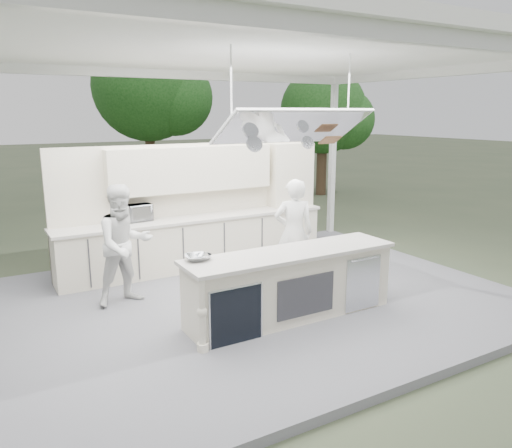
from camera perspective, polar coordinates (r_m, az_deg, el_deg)
ground at (r=7.82m, az=-1.03°, el=-9.33°), size 90.00×90.00×0.00m
stage_deck at (r=7.80m, az=-1.03°, el=-8.92°), size 8.00×6.00×0.12m
tent at (r=7.28m, az=-1.08°, el=18.84°), size 8.20×6.20×3.86m
demo_island at (r=6.97m, az=3.91°, el=-6.92°), size 3.10×0.79×0.95m
back_counter at (r=9.26m, az=-6.76°, el=-2.00°), size 5.08×0.72×0.95m
back_wall_unit at (r=9.43m, az=-4.95°, el=4.37°), size 5.05×0.48×2.25m
tree_cluster at (r=16.46m, az=-18.81°, el=13.28°), size 19.55×9.40×5.85m
head_chef at (r=8.18m, az=4.33°, el=-0.97°), size 0.76×0.65×1.77m
sous_chef at (r=7.61m, az=-14.79°, el=-2.31°), size 0.95×0.79×1.79m
toaster_oven at (r=8.93m, az=-13.68°, el=1.28°), size 0.57×0.41×0.30m
bowl_large at (r=6.44m, az=-6.84°, el=-3.83°), size 0.36×0.36×0.08m
bowl_small at (r=6.48m, az=-6.02°, el=-3.75°), size 0.23×0.23×0.07m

